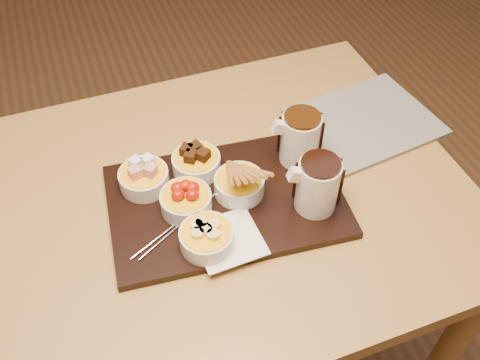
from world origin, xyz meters
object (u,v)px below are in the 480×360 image
object	(u,v)px
dining_table	(180,234)
bowl_strawberries	(186,202)
serving_board	(226,201)
pitcher_milk_chocolate	(300,139)
pitcher_dark_chocolate	(318,186)
newspaper	(365,122)

from	to	relation	value
dining_table	bowl_strawberries	distance (m)	0.14
serving_board	dining_table	bearing A→B (deg)	166.63
serving_board	pitcher_milk_chocolate	xyz separation A→B (m)	(0.18, 0.05, 0.06)
dining_table	serving_board	distance (m)	0.15
bowl_strawberries	pitcher_milk_chocolate	distance (m)	0.27
dining_table	pitcher_dark_chocolate	distance (m)	0.33
newspaper	dining_table	bearing A→B (deg)	-176.82
serving_board	pitcher_dark_chocolate	xyz separation A→B (m)	(0.16, -0.08, 0.06)
dining_table	newspaper	size ratio (longest dim) A/B	3.92
bowl_strawberries	pitcher_milk_chocolate	bearing A→B (deg)	10.68
pitcher_dark_chocolate	newspaper	size ratio (longest dim) A/B	0.36
newspaper	serving_board	bearing A→B (deg)	-169.75
pitcher_dark_chocolate	newspaper	distance (m)	0.30
serving_board	newspaper	bearing A→B (deg)	22.77
serving_board	pitcher_dark_chocolate	bearing A→B (deg)	-19.98
bowl_strawberries	newspaper	distance (m)	0.48
dining_table	pitcher_milk_chocolate	distance (m)	0.33
pitcher_milk_chocolate	newspaper	xyz separation A→B (m)	(0.20, 0.06, -0.07)
dining_table	newspaper	world-z (taller)	newspaper
dining_table	pitcher_dark_chocolate	world-z (taller)	pitcher_dark_chocolate
bowl_strawberries	pitcher_dark_chocolate	world-z (taller)	pitcher_dark_chocolate
dining_table	newspaper	distance (m)	0.50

